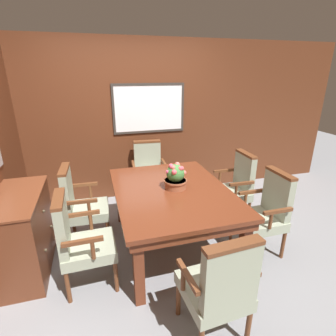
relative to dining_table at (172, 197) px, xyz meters
The scene contains 11 objects.
ground_plane 0.67m from the dining_table, 151.24° to the right, with size 14.00×14.00×0.00m, color gray.
wall_back 1.65m from the dining_table, 95.65° to the left, with size 7.20×0.08×2.45m.
dining_table is the anchor object (origin of this frame).
chair_right_far 1.08m from the dining_table, 19.05° to the left, with size 0.50×0.51×0.97m.
chair_left_near 1.07m from the dining_table, 160.79° to the right, with size 0.50×0.52×0.97m.
chair_left_far 1.10m from the dining_table, 158.53° to the left, with size 0.51×0.52×0.97m.
chair_head_near 1.22m from the dining_table, 90.35° to the right, with size 0.53×0.52×0.97m.
chair_right_near 1.06m from the dining_table, 20.59° to the right, with size 0.49×0.51×0.97m.
chair_head_far 1.23m from the dining_table, 90.31° to the left, with size 0.53×0.52×0.97m.
potted_plant 0.23m from the dining_table, 23.07° to the left, with size 0.26×0.26×0.30m.
sideboard_cabinet 1.58m from the dining_table, behind, with size 0.47×0.99×0.85m.
Camera 1 is at (-0.62, -2.46, 1.98)m, focal length 28.00 mm.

